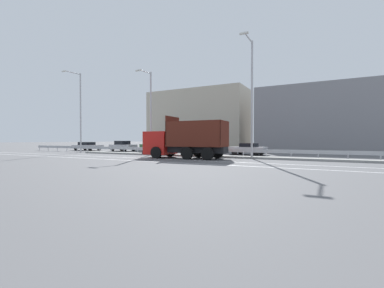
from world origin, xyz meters
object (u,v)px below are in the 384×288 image
at_px(street_lamp_0, 79,109).
at_px(median_road_sign, 162,144).
at_px(parked_car_4, 248,149).
at_px(street_lamp_2, 251,93).
at_px(street_lamp_1, 150,109).
at_px(dump_truck, 176,144).
at_px(parked_car_1, 123,146).
at_px(parked_car_2, 158,146).
at_px(parked_car_3, 202,148).
at_px(parked_car_0, 87,146).

bearing_deg(street_lamp_0, median_road_sign, 0.56).
bearing_deg(parked_car_4, street_lamp_2, -158.27).
xyz_separation_m(street_lamp_0, street_lamp_1, (11.03, 0.07, -0.65)).
xyz_separation_m(dump_truck, street_lamp_2, (6.24, 2.17, 4.36)).
distance_m(median_road_sign, street_lamp_1, 4.06).
height_order(street_lamp_1, parked_car_4, street_lamp_1).
distance_m(street_lamp_1, street_lamp_2, 11.08).
bearing_deg(median_road_sign, street_lamp_2, -2.10).
bearing_deg(parked_car_1, parked_car_2, 91.13).
height_order(dump_truck, parked_car_4, dump_truck).
bearing_deg(street_lamp_1, street_lamp_2, -1.56).
xyz_separation_m(street_lamp_0, parked_car_4, (20.30, 5.26, -4.91)).
xyz_separation_m(street_lamp_2, parked_car_4, (-1.78, 5.49, -4.98)).
bearing_deg(street_lamp_1, parked_car_1, 148.07).
relative_size(parked_car_1, parked_car_3, 0.84).
xyz_separation_m(dump_truck, parked_car_4, (4.46, 7.66, -0.62)).
xyz_separation_m(median_road_sign, street_lamp_0, (-12.57, -0.12, 4.41)).
bearing_deg(median_road_sign, parked_car_2, 129.35).
distance_m(street_lamp_0, parked_car_4, 21.54).
bearing_deg(parked_car_0, street_lamp_0, 40.57).
height_order(street_lamp_2, parked_car_1, street_lamp_2).
distance_m(street_lamp_0, parked_car_1, 7.76).
height_order(median_road_sign, street_lamp_0, street_lamp_0).
distance_m(dump_truck, street_lamp_1, 6.52).
relative_size(median_road_sign, parked_car_1, 0.53).
height_order(median_road_sign, parked_car_3, median_road_sign).
bearing_deg(parked_car_3, parked_car_2, -94.18).
bearing_deg(parked_car_2, parked_car_0, 90.46).
height_order(street_lamp_1, parked_car_0, street_lamp_1).
xyz_separation_m(street_lamp_1, parked_car_4, (9.27, 5.19, -4.26)).
height_order(street_lamp_2, parked_car_0, street_lamp_2).
bearing_deg(street_lamp_0, parked_car_1, 71.93).
relative_size(street_lamp_1, parked_car_3, 1.80).
xyz_separation_m(median_road_sign, parked_car_0, (-17.26, 4.98, -0.49)).
distance_m(dump_truck, street_lamp_0, 16.59).
bearing_deg(parked_car_4, street_lamp_0, 108.26).
relative_size(median_road_sign, street_lamp_0, 0.22).
xyz_separation_m(parked_car_3, parked_car_4, (5.58, -0.11, 0.01)).
bearing_deg(median_road_sign, parked_car_1, 152.12).
xyz_separation_m(parked_car_1, parked_car_4, (18.42, -0.51, -0.08)).
xyz_separation_m(parked_car_0, parked_car_3, (19.41, 0.27, -0.01)).
relative_size(street_lamp_2, parked_car_4, 2.56).
distance_m(median_road_sign, parked_car_1, 12.10).
xyz_separation_m(street_lamp_1, parked_car_1, (-9.15, 5.70, -4.18)).
bearing_deg(parked_car_0, dump_truck, 67.93).
bearing_deg(parked_car_2, street_lamp_1, -153.08).
distance_m(street_lamp_1, parked_car_2, 7.23).
xyz_separation_m(street_lamp_1, street_lamp_2, (11.05, -0.30, 0.72)).
relative_size(parked_car_0, parked_car_4, 1.22).
bearing_deg(parked_car_1, parked_car_0, -79.22).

